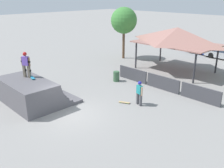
# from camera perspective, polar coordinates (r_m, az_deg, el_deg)

# --- Properties ---
(ground_plane) EXTENTS (160.00, 160.00, 0.00)m
(ground_plane) POSITION_cam_1_polar(r_m,az_deg,el_deg) (15.62, -9.40, -6.85)
(ground_plane) COLOR gray
(quarter_pipe_ramp) EXTENTS (4.54, 4.00, 1.65)m
(quarter_pipe_ramp) POSITION_cam_1_polar(r_m,az_deg,el_deg) (17.50, -17.92, -1.89)
(quarter_pipe_ramp) COLOR #565459
(quarter_pipe_ramp) RESTS_ON ground
(skater_on_deck) EXTENTS (0.73, 0.48, 1.74)m
(skater_on_deck) POSITION_cam_1_polar(r_m,az_deg,el_deg) (17.54, -19.11, 4.58)
(skater_on_deck) COLOR #6B6051
(skater_on_deck) RESTS_ON quarter_pipe_ramp
(skateboard_on_deck) EXTENTS (0.85, 0.39, 0.09)m
(skateboard_on_deck) POSITION_cam_1_polar(r_m,az_deg,el_deg) (17.42, -17.74, 1.40)
(skateboard_on_deck) COLOR green
(skateboard_on_deck) RESTS_ON quarter_pipe_ramp
(bystander_walking) EXTENTS (0.65, 0.33, 1.66)m
(bystander_walking) POSITION_cam_1_polar(r_m,az_deg,el_deg) (16.39, 6.28, -1.62)
(bystander_walking) COLOR #4C4C51
(bystander_walking) RESTS_ON ground
(skateboard_on_ground) EXTENTS (0.77, 0.52, 0.09)m
(skateboard_on_ground) POSITION_cam_1_polar(r_m,az_deg,el_deg) (16.91, 2.90, -4.20)
(skateboard_on_ground) COLOR green
(skateboard_on_ground) RESTS_ON ground
(barrier_fence) EXTENTS (9.04, 0.12, 1.05)m
(barrier_fence) POSITION_cam_1_polar(r_m,az_deg,el_deg) (19.48, 11.55, 0.20)
(barrier_fence) COLOR #3D3D42
(barrier_fence) RESTS_ON ground
(pavilion_shelter) EXTENTS (7.35, 4.82, 4.09)m
(pavilion_shelter) POSITION_cam_1_polar(r_m,az_deg,el_deg) (24.12, 14.65, 10.62)
(pavilion_shelter) COLOR #2D2D33
(pavilion_shelter) RESTS_ON ground
(tree_far_back) EXTENTS (2.86, 2.86, 5.66)m
(tree_far_back) POSITION_cam_1_polar(r_m,az_deg,el_deg) (28.14, 2.74, 14.26)
(tree_far_back) COLOR brown
(tree_far_back) RESTS_ON ground
(trash_bin) EXTENTS (0.52, 0.52, 0.85)m
(trash_bin) POSITION_cam_1_polar(r_m,az_deg,el_deg) (20.98, 1.00, 1.76)
(trash_bin) COLOR #385B3D
(trash_bin) RESTS_ON ground
(parked_car_blue) EXTENTS (4.22, 2.30, 1.27)m
(parked_car_blue) POSITION_cam_1_polar(r_m,az_deg,el_deg) (32.65, 20.22, 7.48)
(parked_car_blue) COLOR navy
(parked_car_blue) RESTS_ON ground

